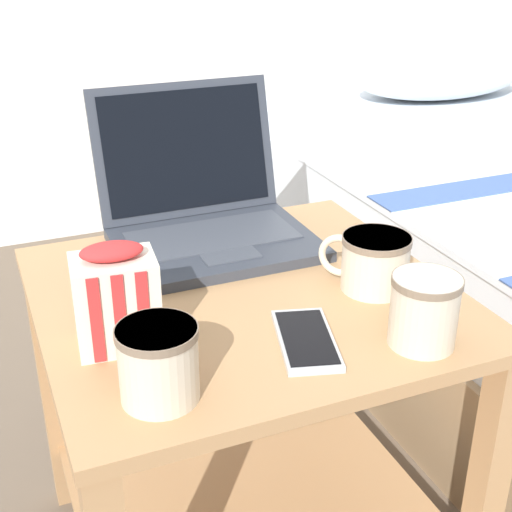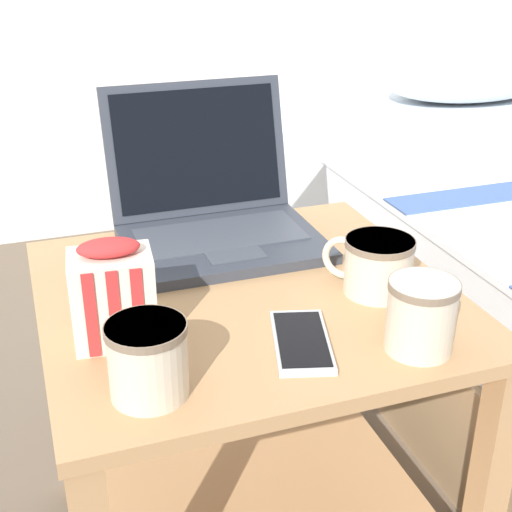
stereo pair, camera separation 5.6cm
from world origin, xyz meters
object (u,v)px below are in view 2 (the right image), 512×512
mug_front_left (377,262)px  mug_mid_center (420,311)px  cell_phone (301,341)px  snack_bag (113,295)px  mug_front_right (147,355)px  laptop (214,211)px

mug_front_left → mug_mid_center: size_ratio=0.89×
cell_phone → snack_bag: bearing=157.7°
mug_mid_center → snack_bag: size_ratio=0.92×
mug_front_right → cell_phone: (0.21, 0.04, -0.05)m
laptop → mug_front_left: bearing=-57.7°
mug_front_right → cell_phone: size_ratio=0.83×
snack_bag → laptop: bearing=52.2°
laptop → mug_mid_center: (0.15, -0.44, 0.00)m
laptop → mug_mid_center: laptop is taller
laptop → mug_front_left: laptop is taller
mug_front_left → mug_mid_center: mug_mid_center is taller
mug_front_left → laptop: bearing=122.3°
mug_front_right → snack_bag: bearing=97.8°
mug_front_left → mug_front_right: size_ratio=0.87×
mug_mid_center → cell_phone: bearing=158.5°
mug_mid_center → snack_bag: bearing=158.0°
mug_mid_center → snack_bag: snack_bag is taller
laptop → snack_bag: 0.36m
laptop → cell_phone: 0.38m
mug_front_left → snack_bag: snack_bag is taller
laptop → snack_bag: bearing=-127.8°
mug_front_right → cell_phone: 0.22m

